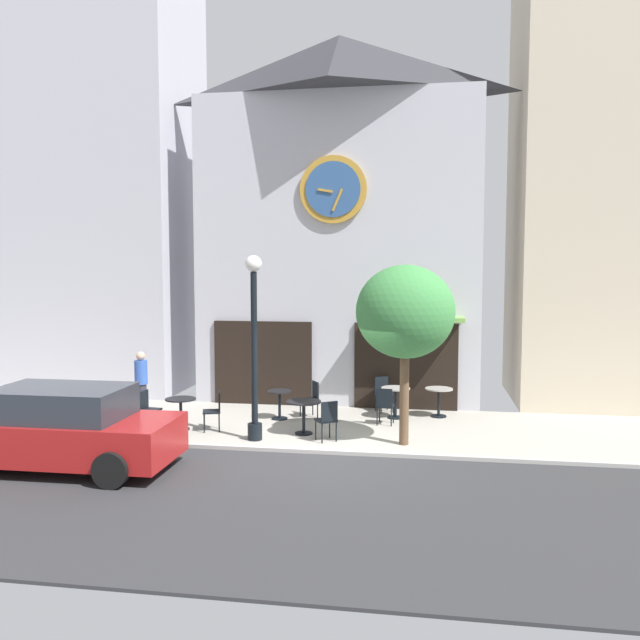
{
  "coord_description": "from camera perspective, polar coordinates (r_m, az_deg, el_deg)",
  "views": [
    {
      "loc": [
        1.82,
        -12.86,
        3.82
      ],
      "look_at": [
        -0.6,
        2.27,
        2.54
      ],
      "focal_mm": 36.7,
      "sensor_mm": 36.0,
      "label": 1
    }
  ],
  "objects": [
    {
      "name": "cafe_chair_mid_row",
      "position": [
        15.46,
        -9.13,
        -7.59
      ],
      "size": [
        0.5,
        0.5,
        0.9
      ],
      "color": "black",
      "rests_on": "ground_plane"
    },
    {
      "name": "cafe_chair_by_entrance",
      "position": [
        15.86,
        5.68,
        -7.24
      ],
      "size": [
        0.44,
        0.44,
        0.9
      ],
      "color": "black",
      "rests_on": "ground_plane"
    },
    {
      "name": "neighbor_building_right",
      "position": [
        20.51,
        25.73,
        14.2
      ],
      "size": [
        6.26,
        4.02,
        14.7
      ],
      "color": "beige",
      "rests_on": "ground_plane"
    },
    {
      "name": "clock_building",
      "position": [
        18.73,
        1.67,
        9.11
      ],
      "size": [
        7.81,
        3.52,
        10.19
      ],
      "color": "#B2B2BC",
      "rests_on": "ground_plane"
    },
    {
      "name": "cafe_table_center_right",
      "position": [
        16.59,
        6.61,
        -6.63
      ],
      "size": [
        0.72,
        0.72,
        0.77
      ],
      "color": "black",
      "rests_on": "ground_plane"
    },
    {
      "name": "cafe_chair_near_tree",
      "position": [
        14.34,
        0.66,
        -8.51
      ],
      "size": [
        0.55,
        0.55,
        0.9
      ],
      "color": "black",
      "rests_on": "ground_plane"
    },
    {
      "name": "street_lamp",
      "position": [
        14.29,
        -5.76,
        -2.36
      ],
      "size": [
        0.36,
        0.36,
        4.05
      ],
      "color": "black",
      "rests_on": "ground_plane"
    },
    {
      "name": "cafe_chair_near_lamp",
      "position": [
        16.62,
        -0.71,
        -6.66
      ],
      "size": [
        0.55,
        0.55,
        0.9
      ],
      "color": "black",
      "rests_on": "ground_plane"
    },
    {
      "name": "parked_car_red",
      "position": [
        13.37,
        -21.57,
        -8.81
      ],
      "size": [
        4.31,
        2.04,
        1.55
      ],
      "color": "maroon",
      "rests_on": "ground_plane"
    },
    {
      "name": "cafe_table_rightmost",
      "position": [
        16.9,
        10.32,
        -6.6
      ],
      "size": [
        0.7,
        0.7,
        0.73
      ],
      "color": "black",
      "rests_on": "ground_plane"
    },
    {
      "name": "cafe_chair_facing_street",
      "position": [
        17.36,
        5.51,
        -6.19
      ],
      "size": [
        0.54,
        0.54,
        0.9
      ],
      "color": "black",
      "rests_on": "ground_plane"
    },
    {
      "name": "cafe_table_near_door",
      "position": [
        15.67,
        -12.05,
        -7.48
      ],
      "size": [
        0.71,
        0.71,
        0.74
      ],
      "color": "black",
      "rests_on": "ground_plane"
    },
    {
      "name": "neighbor_building_left",
      "position": [
        22.29,
        -19.61,
        12.38
      ],
      "size": [
        6.52,
        4.04,
        13.77
      ],
      "color": "#B2B2BC",
      "rests_on": "ground_plane"
    },
    {
      "name": "cafe_chair_curbside",
      "position": [
        15.96,
        -14.82,
        -7.3
      ],
      "size": [
        0.44,
        0.44,
        0.9
      ],
      "color": "black",
      "rests_on": "ground_plane"
    },
    {
      "name": "pedestrian_blue",
      "position": [
        17.12,
        -15.32,
        -5.36
      ],
      "size": [
        0.45,
        0.45,
        1.67
      ],
      "color": "#2D2D38",
      "rests_on": "ground_plane"
    },
    {
      "name": "cafe_table_near_curb",
      "position": [
        14.96,
        -1.44,
        -7.79
      ],
      "size": [
        0.8,
        0.8,
        0.76
      ],
      "color": "black",
      "rests_on": "ground_plane"
    },
    {
      "name": "cafe_table_leftmost",
      "position": [
        16.43,
        -3.55,
        -7.0
      ],
      "size": [
        0.62,
        0.62,
        0.72
      ],
      "color": "black",
      "rests_on": "ground_plane"
    },
    {
      "name": "ground_plane",
      "position": [
        12.92,
        0.61,
        -12.54
      ],
      "size": [
        26.43,
        10.41,
        0.13
      ],
      "color": "#9E998E"
    },
    {
      "name": "street_tree",
      "position": [
        13.89,
        7.43,
        0.65
      ],
      "size": [
        2.09,
        1.88,
        3.84
      ],
      "color": "brown",
      "rests_on": "ground_plane"
    }
  ]
}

